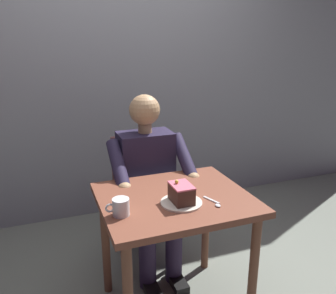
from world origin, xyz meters
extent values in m
cube|color=gray|center=(0.00, -1.41, 1.50)|extent=(6.40, 0.12, 3.00)
cube|color=brown|center=(0.00, 0.00, 0.71)|extent=(0.80, 0.68, 0.04)
cylinder|color=brown|center=(-0.34, 0.28, 0.36)|extent=(0.05, 0.05, 0.71)
cylinder|color=brown|center=(-0.34, -0.28, 0.36)|extent=(0.05, 0.05, 0.71)
cylinder|color=brown|center=(0.34, -0.28, 0.36)|extent=(0.05, 0.05, 0.71)
cube|color=brown|center=(0.00, -0.55, 0.41)|extent=(0.42, 0.42, 0.04)
cube|color=brown|center=(0.00, -0.74, 0.66)|extent=(0.38, 0.04, 0.45)
cylinder|color=brown|center=(-0.18, -0.37, 0.21)|extent=(0.04, 0.04, 0.41)
cylinder|color=brown|center=(0.18, -0.37, 0.21)|extent=(0.04, 0.04, 0.41)
cylinder|color=brown|center=(-0.18, -0.73, 0.21)|extent=(0.04, 0.04, 0.41)
cylinder|color=brown|center=(0.18, -0.73, 0.21)|extent=(0.04, 0.04, 0.41)
cube|color=#241E37|center=(0.00, -0.53, 0.69)|extent=(0.36, 0.22, 0.52)
sphere|color=tan|center=(0.00, -0.53, 1.10)|extent=(0.20, 0.20, 0.20)
cylinder|color=tan|center=(0.00, -0.53, 0.98)|extent=(0.09, 0.09, 0.06)
cylinder|color=#241E37|center=(-0.22, -0.39, 0.81)|extent=(0.08, 0.33, 0.26)
sphere|color=tan|center=(-0.22, -0.23, 0.70)|extent=(0.09, 0.09, 0.09)
cylinder|color=#241E37|center=(0.22, -0.39, 0.81)|extent=(0.08, 0.33, 0.26)
sphere|color=tan|center=(0.22, -0.23, 0.70)|extent=(0.09, 0.09, 0.09)
cylinder|color=#312541|center=(-0.09, -0.41, 0.41)|extent=(0.13, 0.38, 0.14)
cylinder|color=#312541|center=(0.09, -0.41, 0.41)|extent=(0.13, 0.38, 0.14)
cylinder|color=#312541|center=(-0.09, -0.23, 0.20)|extent=(0.11, 0.11, 0.39)
cube|color=black|center=(-0.09, -0.17, 0.03)|extent=(0.09, 0.22, 0.05)
cylinder|color=#312541|center=(0.09, -0.23, 0.20)|extent=(0.11, 0.11, 0.39)
cube|color=black|center=(0.09, -0.17, 0.03)|extent=(0.09, 0.22, 0.05)
cylinder|color=silver|center=(0.00, 0.09, 0.73)|extent=(0.22, 0.22, 0.01)
cube|color=#41281F|center=(0.00, 0.09, 0.78)|extent=(0.10, 0.14, 0.09)
cube|color=#D9647A|center=(0.00, 0.09, 0.83)|extent=(0.10, 0.14, 0.01)
sphere|color=gold|center=(0.02, 0.07, 0.84)|extent=(0.02, 0.02, 0.02)
cylinder|color=silver|center=(0.32, 0.10, 0.77)|extent=(0.08, 0.08, 0.09)
torus|color=silver|center=(0.37, 0.10, 0.78)|extent=(0.05, 0.01, 0.05)
cylinder|color=black|center=(0.32, 0.10, 0.81)|extent=(0.07, 0.07, 0.01)
cube|color=silver|center=(-0.16, 0.12, 0.73)|extent=(0.05, 0.11, 0.01)
ellipsoid|color=silver|center=(-0.16, 0.19, 0.73)|extent=(0.03, 0.04, 0.01)
camera|label=1|loc=(0.63, 1.58, 1.54)|focal=36.95mm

